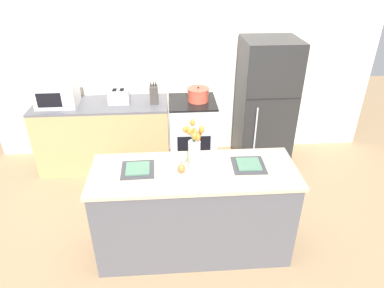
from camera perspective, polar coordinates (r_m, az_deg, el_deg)
ground_plane at (r=3.56m, az=0.30°, el=-16.76°), size 10.00×10.00×0.00m
back_wall at (r=4.62m, az=-1.58°, el=14.21°), size 5.20×0.08×2.70m
kitchen_island at (r=3.24m, az=0.32°, el=-11.13°), size 1.80×0.66×0.92m
back_counter at (r=4.65m, az=-14.35°, el=1.43°), size 1.68×0.60×0.90m
stove_range at (r=4.58m, az=0.05°, el=1.96°), size 0.60×0.61×0.90m
refrigerator at (r=4.58m, az=12.08°, el=6.55°), size 0.68×0.67×1.66m
flower_vase at (r=2.90m, az=0.37°, el=-0.81°), size 0.18×0.17×0.45m
pear_figurine at (r=2.92m, az=-1.79°, el=-4.03°), size 0.07×0.07×0.11m
plate_setting_left at (r=3.00m, az=-9.02°, el=-4.17°), size 0.29×0.29×0.02m
plate_setting_right at (r=3.06m, az=9.41°, el=-3.45°), size 0.29×0.29×0.02m
toaster at (r=4.41m, az=-12.09°, el=7.78°), size 0.28×0.18×0.17m
cooking_pot at (r=4.38m, az=1.03°, el=8.26°), size 0.28×0.28×0.19m
microwave at (r=4.54m, az=-21.60°, el=7.67°), size 0.48×0.37×0.27m
knife_block at (r=4.32m, az=-6.36°, el=8.21°), size 0.10×0.14×0.27m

